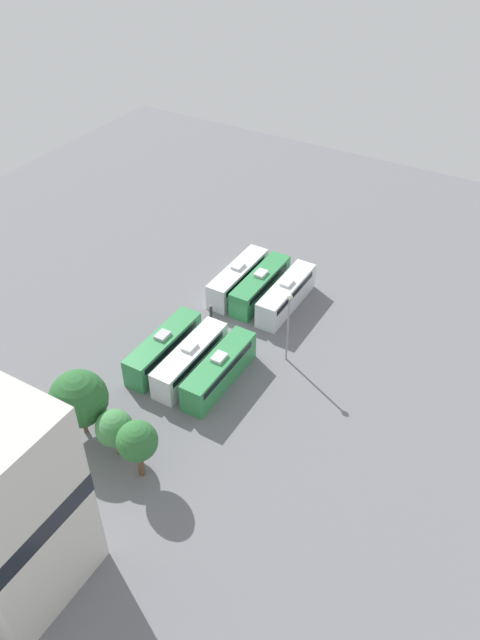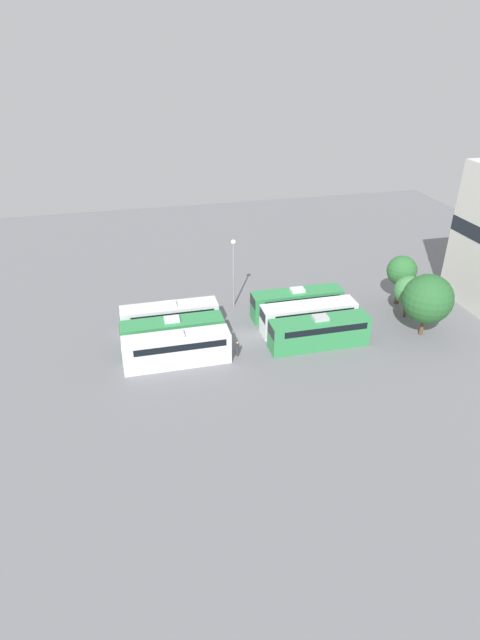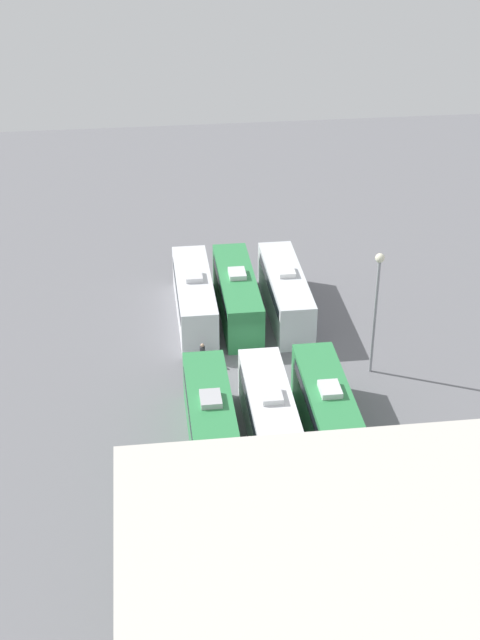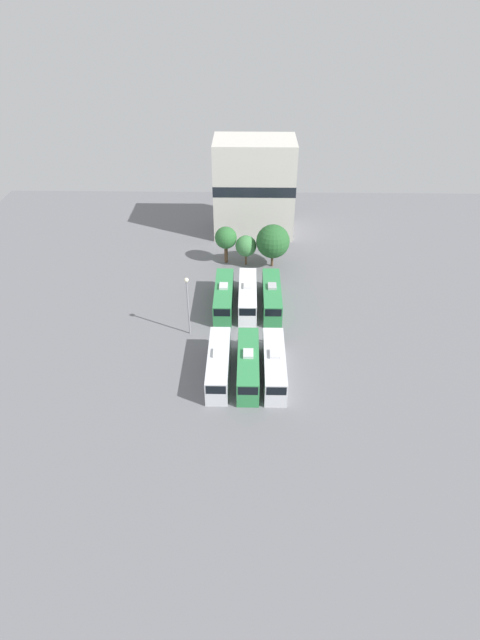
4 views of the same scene
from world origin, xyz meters
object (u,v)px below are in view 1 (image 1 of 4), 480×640
bus_4 (190,359)px  bus_5 (164,347)px  light_pole (289,317)px  tree_0 (137,442)px  tree_1 (114,428)px  worker_person (211,311)px  bus_1 (260,285)px  bus_3 (219,369)px  tree_2 (79,399)px  bus_2 (238,277)px  bus_0 (286,294)px

bus_4 → bus_5: same height
light_pole → tree_0: light_pole is taller
bus_4 → tree_1: 12.50m
worker_person → bus_1: bearing=-116.3°
bus_1 → worker_person: bearing=63.7°
bus_3 → bus_5: 6.93m
tree_2 → bus_5: bearing=-92.4°
bus_4 → tree_0: size_ratio=1.72×
bus_1 → light_pole: size_ratio=1.24×
bus_5 → light_pole: bearing=-148.9°
bus_1 → tree_1: 27.72m
bus_2 → bus_4: same height
bus_2 → bus_3: 16.49m
worker_person → tree_0: bearing=107.3°
tree_0 → bus_2: bearing=-76.3°
worker_person → light_pole: bearing=169.0°
worker_person → bus_2: bearing=-89.7°
bus_1 → bus_3: same height
bus_0 → bus_4: size_ratio=1.00×
bus_0 → bus_5: bearing=65.5°
bus_3 → tree_0: (-0.21, 13.38, 2.59)m
bus_2 → bus_3: size_ratio=1.00×
worker_person → bus_4: bearing=109.8°
bus_2 → tree_1: 27.93m
bus_0 → bus_5: size_ratio=1.00×
bus_5 → light_pole: light_pole is taller
bus_5 → tree_1: bearing=107.1°
bus_4 → bus_1: bearing=-89.5°
bus_3 → light_pole: (-4.31, -6.68, 3.99)m
bus_0 → bus_4: bearing=77.4°
worker_person → tree_1: 21.86m
bus_1 → bus_0: bearing=178.6°
bus_5 → tree_0: 15.30m
worker_person → tree_2: (0.74, 20.97, 3.72)m
bus_3 → light_pole: size_ratio=1.24×
bus_4 → worker_person: bus_4 is taller
bus_3 → bus_4: 3.45m
bus_1 → bus_5: bearing=77.6°
bus_0 → bus_2: size_ratio=1.00×
bus_3 → tree_1: size_ratio=2.10×
worker_person → bus_0: bearing=-137.1°
bus_4 → tree_0: tree_0 is taller
bus_1 → tree_1: (-0.50, 27.67, 1.59)m
bus_1 → bus_2: size_ratio=1.00×
bus_4 → tree_2: (3.97, 11.96, 2.67)m
bus_1 → bus_3: bearing=103.4°
bus_3 → bus_4: size_ratio=1.00×
tree_0 → tree_1: bearing=-13.7°
tree_1 → tree_2: tree_2 is taller
worker_person → tree_0: size_ratio=0.26×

